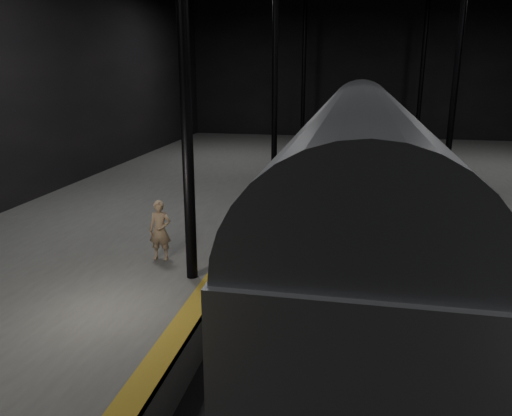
# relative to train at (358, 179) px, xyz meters

# --- Properties ---
(ground) EXTENTS (44.00, 44.00, 0.00)m
(ground) POSITION_rel_train_xyz_m (0.00, 0.92, -2.90)
(ground) COLOR black
(ground) RESTS_ON ground
(platform_left) EXTENTS (9.00, 43.80, 1.00)m
(platform_left) POSITION_rel_train_xyz_m (-7.50, 0.92, -2.40)
(platform_left) COLOR #4A4A48
(platform_left) RESTS_ON ground
(tactile_strip) EXTENTS (0.50, 43.80, 0.01)m
(tactile_strip) POSITION_rel_train_xyz_m (-3.25, 0.92, -1.89)
(tactile_strip) COLOR olive
(tactile_strip) RESTS_ON platform_left
(track) EXTENTS (2.40, 43.00, 0.24)m
(track) POSITION_rel_train_xyz_m (0.00, 0.92, -2.83)
(track) COLOR #3F3328
(track) RESTS_ON ground
(train) EXTENTS (2.91, 19.44, 5.20)m
(train) POSITION_rel_train_xyz_m (0.00, 0.00, 0.00)
(train) COLOR #A4A6AC
(train) RESTS_ON ground
(woman) EXTENTS (0.60, 0.42, 1.58)m
(woman) POSITION_rel_train_xyz_m (-4.95, -2.14, -1.11)
(woman) COLOR tan
(woman) RESTS_ON platform_left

